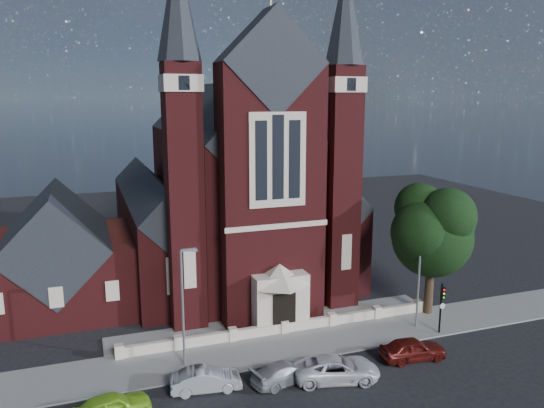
{
  "coord_description": "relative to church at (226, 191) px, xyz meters",
  "views": [
    {
      "loc": [
        -13.4,
        -28.34,
        17.49
      ],
      "look_at": [
        1.0,
        12.0,
        8.88
      ],
      "focal_mm": 35.0,
      "sensor_mm": 36.0,
      "label": 1
    }
  ],
  "objects": [
    {
      "name": "car_silver_a",
      "position": [
        -7.3,
        -22.26,
        -7.48
      ],
      "size": [
        4.43,
        1.98,
        1.41
      ],
      "primitive_type": "imported",
      "rotation": [
        0.0,
        0.0,
        1.45
      ],
      "color": "#9A9DA1",
      "rests_on": "ground"
    },
    {
      "name": "parish_hall",
      "position": [
        -16.0,
        -4.94,
        -4.17
      ],
      "size": [
        12.0,
        12.2,
        10.24
      ],
      "color": "#521517",
      "rests_on": "ground"
    },
    {
      "name": "pavement_strip",
      "position": [
        0.0,
        -18.44,
        -8.19
      ],
      "size": [
        60.0,
        5.0,
        0.12
      ],
      "primitive_type": "cube",
      "color": "slate",
      "rests_on": "ground"
    },
    {
      "name": "ground",
      "position": [
        0.0,
        -7.94,
        -8.19
      ],
      "size": [
        120.0,
        120.0,
        0.0
      ],
      "primitive_type": "plane",
      "color": "black",
      "rests_on": "ground"
    },
    {
      "name": "car_white_suv",
      "position": [
        0.71,
        -23.81,
        -7.42
      ],
      "size": [
        5.92,
        3.76,
        1.52
      ],
      "primitive_type": "imported",
      "rotation": [
        0.0,
        0.0,
        1.33
      ],
      "color": "white",
      "rests_on": "ground"
    },
    {
      "name": "car_dark_red",
      "position": [
        6.78,
        -23.17,
        -7.42
      ],
      "size": [
        4.67,
        2.25,
        1.54
      ],
      "primitive_type": "imported",
      "rotation": [
        0.0,
        0.0,
        1.47
      ],
      "color": "#55120E",
      "rests_on": "ground"
    },
    {
      "name": "forecourt_wall",
      "position": [
        0.0,
        -16.44,
        -8.19
      ],
      "size": [
        24.0,
        0.4,
        0.9
      ],
      "primitive_type": "cube",
      "color": "#C3B39B",
      "rests_on": "ground"
    },
    {
      "name": "forecourt_paving",
      "position": [
        0.0,
        -14.44,
        -8.19
      ],
      "size": [
        26.0,
        3.0,
        0.14
      ],
      "primitive_type": "cube",
      "color": "slate",
      "rests_on": "ground"
    },
    {
      "name": "street_tree",
      "position": [
        12.6,
        -17.23,
        -1.23
      ],
      "size": [
        6.4,
        6.6,
        10.7
      ],
      "color": "black",
      "rests_on": "ground"
    },
    {
      "name": "car_lime_van",
      "position": [
        -12.85,
        -23.35,
        -7.45
      ],
      "size": [
        4.6,
        2.64,
        1.47
      ],
      "primitive_type": "imported",
      "rotation": [
        0.0,
        0.0,
        1.79
      ],
      "color": "#96D72B",
      "rests_on": "ground"
    },
    {
      "name": "street_lamp_left",
      "position": [
        -7.91,
        -18.94,
        -3.59
      ],
      "size": [
        1.16,
        0.22,
        8.09
      ],
      "color": "gray",
      "rests_on": "ground"
    },
    {
      "name": "car_silver_b",
      "position": [
        -2.44,
        -22.94,
        -7.54
      ],
      "size": [
        4.78,
        2.86,
        1.3
      ],
      "primitive_type": "imported",
      "rotation": [
        0.0,
        0.0,
        1.82
      ],
      "color": "#929598",
      "rests_on": "ground"
    },
    {
      "name": "street_lamp_right",
      "position": [
        10.09,
        -18.94,
        -3.59
      ],
      "size": [
        1.16,
        0.22,
        8.09
      ],
      "color": "gray",
      "rests_on": "ground"
    },
    {
      "name": "church",
      "position": [
        0.0,
        0.0,
        0.0
      ],
      "size": [
        20.01,
        34.9,
        29.2
      ],
      "color": "#521517",
      "rests_on": "ground"
    },
    {
      "name": "traffic_signal",
      "position": [
        11.0,
        -20.52,
        -5.6
      ],
      "size": [
        0.28,
        0.42,
        4.0
      ],
      "color": "black",
      "rests_on": "ground"
    }
  ]
}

